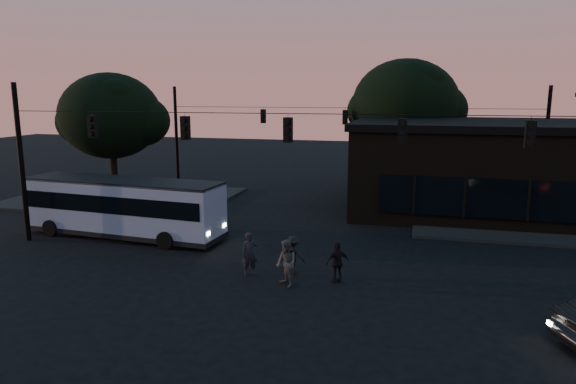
% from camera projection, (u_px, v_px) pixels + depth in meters
% --- Properties ---
extents(ground, '(120.00, 120.00, 0.00)m').
position_uv_depth(ground, '(259.00, 297.00, 17.88)').
color(ground, black).
rests_on(ground, ground).
extents(sidewalk_far_right, '(14.00, 10.00, 0.15)m').
position_uv_depth(sidewalk_far_right, '(544.00, 221.00, 28.23)').
color(sidewalk_far_right, black).
rests_on(sidewalk_far_right, ground).
extents(sidewalk_far_left, '(14.00, 10.00, 0.15)m').
position_uv_depth(sidewalk_far_left, '(125.00, 198.00, 34.62)').
color(sidewalk_far_left, black).
rests_on(sidewalk_far_left, ground).
extents(building, '(15.40, 10.41, 5.40)m').
position_uv_depth(building, '(486.00, 167.00, 30.34)').
color(building, black).
rests_on(building, ground).
extents(tree_behind, '(7.60, 7.60, 9.43)m').
position_uv_depth(tree_behind, '(405.00, 105.00, 36.64)').
color(tree_behind, black).
rests_on(tree_behind, ground).
extents(tree_left, '(6.40, 6.40, 8.30)m').
position_uv_depth(tree_left, '(111.00, 116.00, 32.63)').
color(tree_left, black).
rests_on(tree_left, ground).
extents(signal_rig_near, '(26.24, 0.30, 7.50)m').
position_uv_depth(signal_rig_near, '(288.00, 157.00, 20.84)').
color(signal_rig_near, black).
rests_on(signal_rig_near, ground).
extents(signal_rig_far, '(26.24, 0.30, 7.50)m').
position_uv_depth(signal_rig_far, '(345.00, 134.00, 36.10)').
color(signal_rig_far, black).
rests_on(signal_rig_far, ground).
extents(bus, '(10.39, 3.20, 2.88)m').
position_uv_depth(bus, '(123.00, 205.00, 25.15)').
color(bus, '#929ABA').
rests_on(bus, ground).
extents(pedestrian_a, '(0.73, 0.63, 1.70)m').
position_uv_depth(pedestrian_a, '(250.00, 254.00, 19.96)').
color(pedestrian_a, black).
rests_on(pedestrian_a, ground).
extents(pedestrian_b, '(1.06, 1.07, 1.74)m').
position_uv_depth(pedestrian_b, '(286.00, 263.00, 18.78)').
color(pedestrian_b, '#4C4945').
rests_on(pedestrian_b, ground).
extents(pedestrian_c, '(0.98, 0.83, 1.58)m').
position_uv_depth(pedestrian_c, '(337.00, 262.00, 19.15)').
color(pedestrian_c, black).
rests_on(pedestrian_c, ground).
extents(pedestrian_d, '(1.06, 0.72, 1.52)m').
position_uv_depth(pedestrian_d, '(293.00, 255.00, 20.13)').
color(pedestrian_d, black).
rests_on(pedestrian_d, ground).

